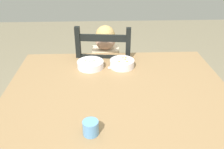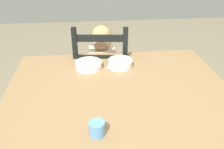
# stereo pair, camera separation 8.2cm
# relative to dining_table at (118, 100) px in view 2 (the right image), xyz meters

# --- Properties ---
(dining_table) EXTENTS (1.37, 1.08, 0.75)m
(dining_table) POSITION_rel_dining_table_xyz_m (0.00, 0.00, 0.00)
(dining_table) COLOR #97754C
(dining_table) RESTS_ON ground
(dining_chair) EXTENTS (0.46, 0.46, 0.99)m
(dining_chair) POSITION_rel_dining_table_xyz_m (-0.07, 0.59, -0.19)
(dining_chair) COLOR black
(dining_chair) RESTS_ON ground
(child_figure) EXTENTS (0.32, 0.31, 0.95)m
(child_figure) POSITION_rel_dining_table_xyz_m (-0.06, 0.58, -0.03)
(child_figure) COLOR beige
(child_figure) RESTS_ON ground
(bowl_of_peas) EXTENTS (0.19, 0.19, 0.05)m
(bowl_of_peas) POSITION_rel_dining_table_xyz_m (-0.18, 0.29, 0.12)
(bowl_of_peas) COLOR white
(bowl_of_peas) RESTS_ON dining_table
(bowl_of_carrots) EXTENTS (0.17, 0.17, 0.06)m
(bowl_of_carrots) POSITION_rel_dining_table_xyz_m (0.05, 0.29, 0.12)
(bowl_of_carrots) COLOR white
(bowl_of_carrots) RESTS_ON dining_table
(spoon) EXTENTS (0.11, 0.11, 0.01)m
(spoon) POSITION_rel_dining_table_xyz_m (-0.02, 0.29, 0.09)
(spoon) COLOR silver
(spoon) RESTS_ON dining_table
(drinking_cup) EXTENTS (0.07, 0.07, 0.07)m
(drinking_cup) POSITION_rel_dining_table_xyz_m (-0.15, -0.40, 0.13)
(drinking_cup) COLOR #639FDA
(drinking_cup) RESTS_ON dining_table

